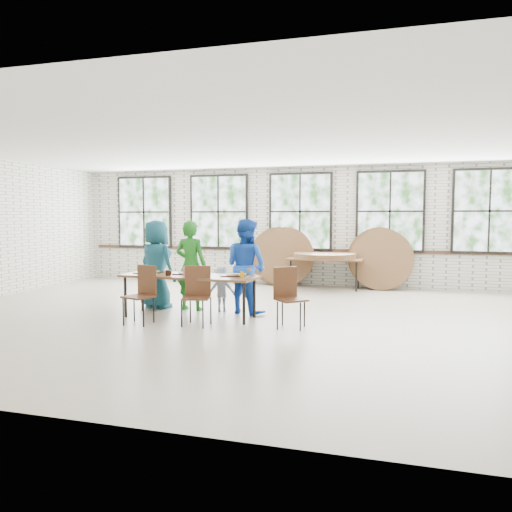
{
  "coord_description": "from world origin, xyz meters",
  "views": [
    {
      "loc": [
        2.45,
        -8.06,
        1.74
      ],
      "look_at": [
        0.0,
        0.4,
        1.05
      ],
      "focal_mm": 35.0,
      "sensor_mm": 36.0,
      "label": 1
    }
  ],
  "objects_px": {
    "dining_table": "(190,278)",
    "chair_near_right": "(197,290)",
    "storage_table": "(325,261)",
    "chair_near_left": "(143,289)"
  },
  "relations": [
    {
      "from": "dining_table",
      "to": "chair_near_left",
      "type": "xyz_separation_m",
      "value": [
        -0.54,
        -0.66,
        -0.13
      ]
    },
    {
      "from": "chair_near_left",
      "to": "chair_near_right",
      "type": "height_order",
      "value": "same"
    },
    {
      "from": "storage_table",
      "to": "chair_near_left",
      "type": "bearing_deg",
      "value": -114.9
    },
    {
      "from": "dining_table",
      "to": "chair_near_right",
      "type": "distance_m",
      "value": 0.62
    },
    {
      "from": "chair_near_right",
      "to": "dining_table",
      "type": "bearing_deg",
      "value": 110.67
    },
    {
      "from": "chair_near_right",
      "to": "storage_table",
      "type": "xyz_separation_m",
      "value": [
        1.4,
        4.58,
        0.13
      ]
    },
    {
      "from": "chair_near_right",
      "to": "storage_table",
      "type": "relative_size",
      "value": 0.52
    },
    {
      "from": "chair_near_left",
      "to": "chair_near_right",
      "type": "distance_m",
      "value": 0.9
    },
    {
      "from": "chair_near_left",
      "to": "chair_near_right",
      "type": "xyz_separation_m",
      "value": [
        0.89,
        0.16,
        0.0
      ]
    },
    {
      "from": "dining_table",
      "to": "chair_near_right",
      "type": "xyz_separation_m",
      "value": [
        0.35,
        -0.49,
        -0.13
      ]
    }
  ]
}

